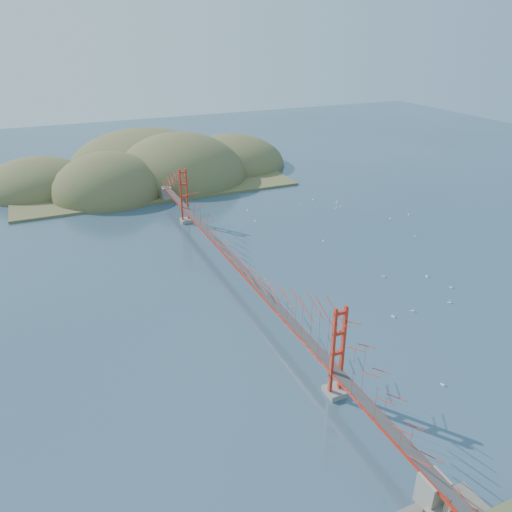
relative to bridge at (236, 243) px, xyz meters
name	(u,v)px	position (x,y,z in m)	size (l,w,h in m)	color
ground	(238,282)	(0.00, -0.18, -7.01)	(320.00, 320.00, 0.00)	#314B62
bridge	(236,243)	(0.00, 0.00, 0.00)	(2.20, 94.40, 12.00)	gray
far_headlands	(154,175)	(2.21, 68.33, -7.01)	(84.00, 58.00, 25.00)	brown
sailboat_17	(341,206)	(35.90, 24.61, -6.87)	(0.51, 0.43, 0.58)	white
sailboat_10	(443,384)	(12.61, -34.06, -6.86)	(0.54, 0.58, 0.65)	white
sailboat_12	(255,221)	(13.74, 23.94, -6.87)	(0.51, 0.49, 0.57)	white
sailboat_6	(413,311)	(20.45, -19.30, -6.86)	(0.62, 0.62, 0.66)	white
sailboat_11	(415,236)	(39.85, 3.34, -6.87)	(0.55, 0.55, 0.57)	white
sailboat_2	(449,302)	(27.23, -19.61, -6.86)	(0.65, 0.65, 0.68)	white
sailboat_0	(393,316)	(16.78, -19.41, -6.86)	(0.56, 0.61, 0.69)	white
sailboat_14	(427,276)	(30.04, -11.34, -6.86)	(0.56, 0.61, 0.69)	white
sailboat_1	(384,276)	(23.28, -8.44, -6.85)	(0.67, 0.67, 0.70)	white
sailboat_7	(336,208)	(34.21, 24.09, -6.86)	(0.61, 0.61, 0.66)	white
sailboat_15	(313,199)	(32.44, 31.48, -6.85)	(0.62, 0.63, 0.71)	white
sailboat_3	(247,210)	(14.87, 30.86, -6.86)	(0.54, 0.44, 0.63)	white
sailboat_4	(390,219)	(41.33, 13.27, -6.85)	(0.69, 0.69, 0.73)	white
sailboat_5	(451,287)	(30.97, -15.95, -6.86)	(0.61, 0.61, 0.65)	white
sailboat_8	(300,203)	(28.23, 30.36, -6.87)	(0.51, 0.51, 0.56)	white
sailboat_9	(409,215)	(46.62, 13.64, -6.85)	(0.70, 0.70, 0.73)	white
sailboat_extra_0	(337,202)	(36.67, 27.47, -6.86)	(0.61, 0.57, 0.69)	white
sailboat_extra_1	(323,241)	(21.71, 8.78, -6.87)	(0.50, 0.52, 0.58)	white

